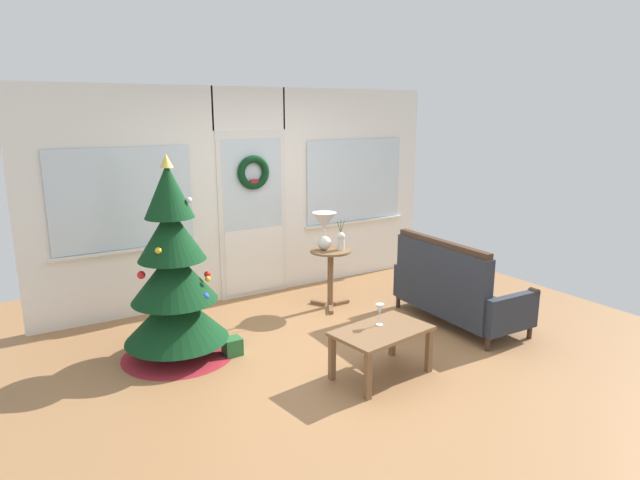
# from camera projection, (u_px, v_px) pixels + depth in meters

# --- Properties ---
(ground_plane) EXTENTS (6.76, 6.76, 0.00)m
(ground_plane) POSITION_uv_depth(u_px,v_px,m) (345.00, 352.00, 5.33)
(ground_plane) COLOR #996B42
(back_wall_with_door) EXTENTS (5.20, 0.19, 2.55)m
(back_wall_with_door) POSITION_uv_depth(u_px,v_px,m) (251.00, 194.00, 6.75)
(back_wall_with_door) COLOR white
(back_wall_with_door) RESTS_ON ground
(christmas_tree) EXTENTS (1.06, 1.06, 1.91)m
(christmas_tree) POSITION_uv_depth(u_px,v_px,m) (174.00, 285.00, 5.10)
(christmas_tree) COLOR #4C331E
(christmas_tree) RESTS_ON ground
(settee_sofa) EXTENTS (0.76, 1.54, 0.96)m
(settee_sofa) POSITION_uv_depth(u_px,v_px,m) (453.00, 291.00, 5.96)
(settee_sofa) COLOR #3D281C
(settee_sofa) RESTS_ON ground
(side_table) EXTENTS (0.50, 0.48, 0.70)m
(side_table) POSITION_uv_depth(u_px,v_px,m) (330.00, 267.00, 6.45)
(side_table) COLOR brown
(side_table) RESTS_ON ground
(table_lamp) EXTENTS (0.28, 0.28, 0.44)m
(table_lamp) POSITION_uv_depth(u_px,v_px,m) (324.00, 226.00, 6.34)
(table_lamp) COLOR silver
(table_lamp) RESTS_ON side_table
(flower_vase) EXTENTS (0.11, 0.10, 0.35)m
(flower_vase) POSITION_uv_depth(u_px,v_px,m) (341.00, 240.00, 6.38)
(flower_vase) COLOR beige
(flower_vase) RESTS_ON side_table
(coffee_table) EXTENTS (0.90, 0.63, 0.43)m
(coffee_table) POSITION_uv_depth(u_px,v_px,m) (382.00, 336.00, 4.79)
(coffee_table) COLOR brown
(coffee_table) RESTS_ON ground
(wine_glass) EXTENTS (0.08, 0.08, 0.20)m
(wine_glass) POSITION_uv_depth(u_px,v_px,m) (380.00, 310.00, 4.83)
(wine_glass) COLOR silver
(wine_glass) RESTS_ON coffee_table
(gift_box) EXTENTS (0.17, 0.15, 0.17)m
(gift_box) POSITION_uv_depth(u_px,v_px,m) (232.00, 346.00, 5.26)
(gift_box) COLOR #266633
(gift_box) RESTS_ON ground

